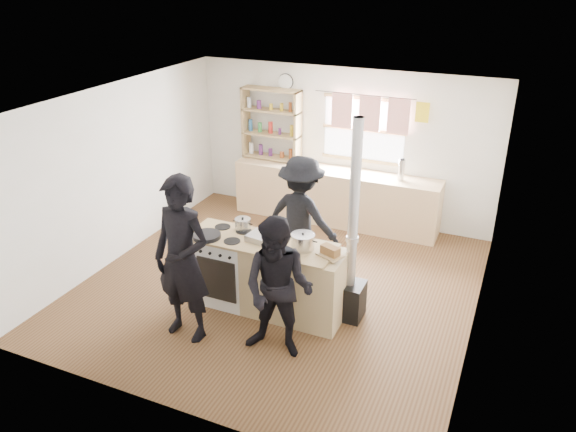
% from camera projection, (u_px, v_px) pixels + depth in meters
% --- Properties ---
extents(ground, '(5.00, 5.00, 0.01)m').
position_uv_depth(ground, '(280.00, 285.00, 7.57)').
color(ground, brown).
rests_on(ground, ground).
extents(back_counter, '(3.40, 0.55, 0.90)m').
position_uv_depth(back_counter, '(335.00, 196.00, 9.23)').
color(back_counter, '#D7B281').
rests_on(back_counter, ground).
extents(shelving_unit, '(1.00, 0.28, 1.20)m').
position_uv_depth(shelving_unit, '(271.00, 124.00, 9.33)').
color(shelving_unit, tan).
rests_on(shelving_unit, back_counter).
extents(thermos, '(0.10, 0.10, 0.33)m').
position_uv_depth(thermos, '(401.00, 170.00, 8.59)').
color(thermos, silver).
rests_on(thermos, back_counter).
extents(cooking_island, '(1.97, 0.64, 0.93)m').
position_uv_depth(cooking_island, '(271.00, 277.00, 6.87)').
color(cooking_island, silver).
rests_on(cooking_island, ground).
extents(skillet_greens, '(0.46, 0.46, 0.05)m').
position_uv_depth(skillet_greens, '(207.00, 236.00, 6.79)').
color(skillet_greens, black).
rests_on(skillet_greens, cooking_island).
extents(roast_tray, '(0.34, 0.32, 0.08)m').
position_uv_depth(roast_tray, '(261.00, 237.00, 6.73)').
color(roast_tray, silver).
rests_on(roast_tray, cooking_island).
extents(stockpot_stove, '(0.20, 0.20, 0.17)m').
position_uv_depth(stockpot_stove, '(243.00, 224.00, 6.99)').
color(stockpot_stove, silver).
rests_on(stockpot_stove, cooking_island).
extents(stockpot_counter, '(0.28, 0.28, 0.21)m').
position_uv_depth(stockpot_counter, '(303.00, 242.00, 6.50)').
color(stockpot_counter, silver).
rests_on(stockpot_counter, cooking_island).
extents(bread_board, '(0.33, 0.29, 0.12)m').
position_uv_depth(bread_board, '(330.00, 252.00, 6.36)').
color(bread_board, tan).
rests_on(bread_board, cooking_island).
extents(flue_heater, '(0.35, 0.35, 2.50)m').
position_uv_depth(flue_heater, '(351.00, 269.00, 6.65)').
color(flue_heater, black).
rests_on(flue_heater, ground).
extents(person_near_left, '(0.75, 0.52, 1.96)m').
position_uv_depth(person_near_left, '(182.00, 260.00, 6.20)').
color(person_near_left, black).
rests_on(person_near_left, ground).
extents(person_near_right, '(0.83, 0.67, 1.63)m').
position_uv_depth(person_near_right, '(278.00, 289.00, 5.96)').
color(person_near_right, black).
rests_on(person_near_right, ground).
extents(person_far, '(1.19, 0.81, 1.70)m').
position_uv_depth(person_far, '(301.00, 217.00, 7.54)').
color(person_far, black).
rests_on(person_far, ground).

